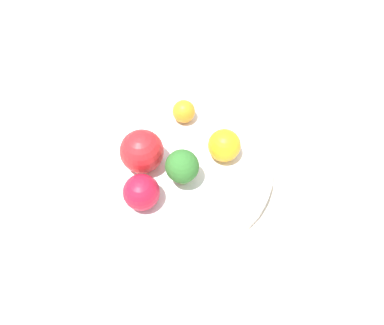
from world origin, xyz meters
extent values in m
plane|color=gray|center=(0.00, 0.00, 0.00)|extent=(6.00, 6.00, 0.00)
cube|color=beige|center=(0.00, 0.00, 0.01)|extent=(1.20, 1.20, 0.02)
cylinder|color=white|center=(0.00, 0.00, 0.03)|extent=(0.24, 0.24, 0.03)
cylinder|color=#8CB76B|center=(-0.02, 0.01, 0.06)|extent=(0.02, 0.02, 0.02)
sphere|color=#2D6B28|center=(-0.02, 0.01, 0.08)|extent=(0.05, 0.05, 0.05)
sphere|color=red|center=(0.00, 0.07, 0.08)|extent=(0.06, 0.06, 0.06)
sphere|color=#B7142D|center=(-0.06, 0.06, 0.07)|extent=(0.05, 0.05, 0.05)
sphere|color=orange|center=(0.09, 0.02, 0.06)|extent=(0.04, 0.04, 0.04)
sphere|color=orange|center=(0.02, -0.05, 0.07)|extent=(0.05, 0.05, 0.05)
cube|color=white|center=(-0.15, -0.21, 0.02)|extent=(0.17, 0.18, 0.01)
camera|label=1|loc=(-0.30, -0.02, 0.51)|focal=35.00mm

